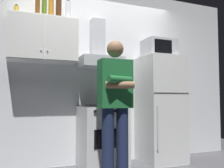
{
  "coord_description": "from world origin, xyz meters",
  "views": [
    {
      "loc": [
        -1.19,
        -2.99,
        0.95
      ],
      "look_at": [
        0.0,
        0.0,
        1.15
      ],
      "focal_mm": 39.36,
      "sensor_mm": 36.0,
      "label": 1
    }
  ],
  "objects": [
    {
      "name": "cooking_pot",
      "position": [
        0.08,
        0.13,
        0.93
      ],
      "size": [
        0.31,
        0.21,
        0.1
      ],
      "color": "#B7BABF",
      "rests_on": "stove_oven"
    },
    {
      "name": "bottle_olive_oil",
      "position": [
        -0.84,
        0.4,
        2.18
      ],
      "size": [
        0.07,
        0.07,
        0.28
      ],
      "color": "#4C6B19",
      "rests_on": "upper_cabinet"
    },
    {
      "name": "refrigerator",
      "position": [
        0.9,
        0.25,
        0.8
      ],
      "size": [
        0.6,
        0.62,
        1.6
      ],
      "color": "silver",
      "rests_on": "ground_plane"
    },
    {
      "name": "person_standing",
      "position": [
        -0.1,
        -0.36,
        0.9
      ],
      "size": [
        0.38,
        0.33,
        1.64
      ],
      "color": "#192342",
      "rests_on": "ground_plane"
    },
    {
      "name": "bottle_beer_brown",
      "position": [
        -0.93,
        0.36,
        2.18
      ],
      "size": [
        0.06,
        0.06,
        0.28
      ],
      "color": "brown",
      "rests_on": "upper_cabinet"
    },
    {
      "name": "microwave",
      "position": [
        0.9,
        0.27,
        1.74
      ],
      "size": [
        0.48,
        0.37,
        0.28
      ],
      "color": "#B7BABF",
      "rests_on": "refrigerator"
    },
    {
      "name": "stove_oven",
      "position": [
        -0.05,
        0.25,
        0.43
      ],
      "size": [
        0.6,
        0.62,
        0.87
      ],
      "color": "silver",
      "rests_on": "ground_plane"
    },
    {
      "name": "bottle_rum_dark",
      "position": [
        -0.65,
        0.39,
        2.2
      ],
      "size": [
        0.08,
        0.08,
        0.31
      ],
      "color": "#47230F",
      "rests_on": "upper_cabinet"
    },
    {
      "name": "bottle_vodka_clear",
      "position": [
        -0.52,
        0.34,
        2.18
      ],
      "size": [
        0.07,
        0.07,
        0.28
      ],
      "color": "silver",
      "rests_on": "upper_cabinet"
    },
    {
      "name": "bottle_spice_jar",
      "position": [
        -1.19,
        0.38,
        2.11
      ],
      "size": [
        0.06,
        0.06,
        0.13
      ],
      "color": "gold",
      "rests_on": "upper_cabinet"
    },
    {
      "name": "upper_cabinet",
      "position": [
        -0.85,
        0.37,
        1.75
      ],
      "size": [
        0.9,
        0.37,
        0.6
      ],
      "color": "white"
    },
    {
      "name": "back_wall_tiled",
      "position": [
        0.0,
        0.6,
        1.35
      ],
      "size": [
        4.8,
        0.1,
        2.7
      ],
      "primitive_type": "cube",
      "color": "white",
      "rests_on": "ground_plane"
    },
    {
      "name": "range_hood",
      "position": [
        -0.05,
        0.38,
        1.6
      ],
      "size": [
        0.6,
        0.44,
        0.75
      ],
      "color": "#B7BABF"
    },
    {
      "name": "bottle_liquor_amber",
      "position": [
        -0.75,
        0.41,
        2.19
      ],
      "size": [
        0.07,
        0.07,
        0.3
      ],
      "color": "#B7721E",
      "rests_on": "upper_cabinet"
    }
  ]
}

